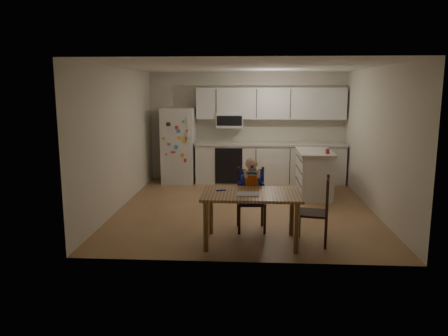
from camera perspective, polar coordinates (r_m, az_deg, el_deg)
room at (r=8.18m, az=2.88°, el=4.13°), size 4.52×5.01×2.51m
refrigerator at (r=10.02m, az=-5.94°, el=2.95°), size 0.72×0.70×1.70m
kitchen_run at (r=9.98m, az=5.86°, el=3.08°), size 3.37×0.62×2.15m
kitchen_island at (r=8.87m, az=11.66°, el=-0.71°), size 0.65×1.25×0.92m
red_cup at (r=8.45m, az=13.36°, el=2.14°), size 0.07×0.07×0.09m
dining_table at (r=6.04m, az=3.58°, el=-4.16°), size 1.35×0.87×0.72m
napkin at (r=5.92m, az=3.13°, el=-3.42°), size 0.29×0.25×0.01m
toddler_spoon at (r=6.12m, az=-0.47°, el=-2.92°), size 0.12×0.06×0.02m
chair_booster at (r=6.62m, az=3.56°, el=-2.43°), size 0.45×0.45×1.11m
chair_side at (r=6.17m, az=12.41°, el=-4.93°), size 0.49×0.49×0.95m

